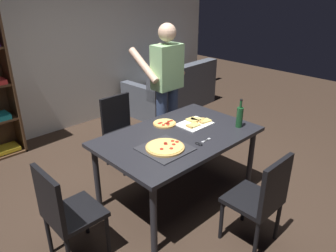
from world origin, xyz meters
name	(u,v)px	position (x,y,z in m)	size (l,w,h in m)	color
ground_plane	(177,195)	(0.00, 0.00, 0.00)	(12.00, 12.00, 0.00)	#38281E
back_wall	(53,40)	(0.00, 2.60, 1.40)	(6.40, 0.10, 2.80)	silver
dining_table	(178,141)	(0.00, 0.00, 0.68)	(1.63, 1.03, 0.75)	#232328
chair_near_camera	(262,197)	(0.00, -1.00, 0.51)	(0.42, 0.42, 0.90)	black
chair_far_side	(121,127)	(0.00, 1.00, 0.51)	(0.42, 0.42, 0.90)	black
chair_left_end	(64,210)	(-1.30, 0.00, 0.51)	(0.42, 0.42, 0.90)	black
couch	(173,93)	(1.90, 1.99, 0.30)	(1.75, 0.96, 0.85)	#4C515B
person_serving_pizza	(166,84)	(0.58, 0.78, 1.00)	(0.55, 0.54, 1.75)	#38476B
pepperoni_pizza_on_tray	(165,148)	(-0.31, -0.13, 0.77)	(0.43, 0.43, 0.04)	#2D2D33
pizza_slices_on_towel	(196,123)	(0.34, 0.06, 0.76)	(0.37, 0.28, 0.03)	white
wine_bottle	(240,117)	(0.62, -0.31, 0.87)	(0.07, 0.07, 0.32)	#194723
kitchen_scissors	(201,143)	(0.03, -0.29, 0.76)	(0.19, 0.08, 0.01)	silver
second_pizza_plain	(165,123)	(0.08, 0.29, 0.76)	(0.25, 0.25, 0.03)	tan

